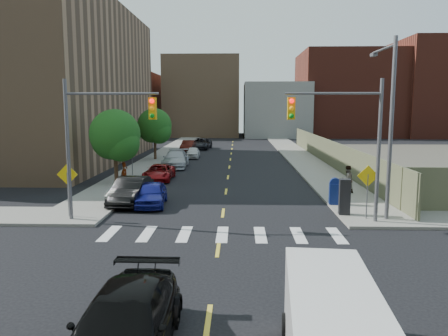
# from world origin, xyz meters

# --- Properties ---
(ground) EXTENTS (160.00, 160.00, 0.00)m
(ground) POSITION_xyz_m (0.00, 0.00, 0.00)
(ground) COLOR black
(ground) RESTS_ON ground
(sidewalk_nw) EXTENTS (3.50, 73.00, 0.15)m
(sidewalk_nw) POSITION_xyz_m (-7.75, 41.50, 0.07)
(sidewalk_nw) COLOR gray
(sidewalk_nw) RESTS_ON ground
(sidewalk_ne) EXTENTS (3.50, 73.00, 0.15)m
(sidewalk_ne) POSITION_xyz_m (7.75, 41.50, 0.07)
(sidewalk_ne) COLOR gray
(sidewalk_ne) RESTS_ON ground
(fence_north) EXTENTS (0.12, 44.00, 2.50)m
(fence_north) POSITION_xyz_m (9.60, 28.00, 1.25)
(fence_north) COLOR #5A5E42
(fence_north) RESTS_ON ground
(building_nw) EXTENTS (22.00, 30.00, 16.00)m
(building_nw) POSITION_xyz_m (-22.00, 30.00, 8.00)
(building_nw) COLOR #8C6B4C
(building_nw) RESTS_ON ground
(bg_bldg_west) EXTENTS (14.00, 18.00, 12.00)m
(bg_bldg_west) POSITION_xyz_m (-22.00, 70.00, 6.00)
(bg_bldg_west) COLOR #592319
(bg_bldg_west) RESTS_ON ground
(bg_bldg_midwest) EXTENTS (14.00, 16.00, 15.00)m
(bg_bldg_midwest) POSITION_xyz_m (-6.00, 72.00, 7.50)
(bg_bldg_midwest) COLOR #8C6B4C
(bg_bldg_midwest) RESTS_ON ground
(bg_bldg_center) EXTENTS (12.00, 16.00, 10.00)m
(bg_bldg_center) POSITION_xyz_m (8.00, 70.00, 5.00)
(bg_bldg_center) COLOR gray
(bg_bldg_center) RESTS_ON ground
(bg_bldg_east) EXTENTS (18.00, 18.00, 16.00)m
(bg_bldg_east) POSITION_xyz_m (22.00, 72.00, 8.00)
(bg_bldg_east) COLOR #592319
(bg_bldg_east) RESTS_ON ground
(bg_bldg_fareast) EXTENTS (14.00, 16.00, 18.00)m
(bg_bldg_fareast) POSITION_xyz_m (38.00, 70.00, 9.00)
(bg_bldg_fareast) COLOR #592319
(bg_bldg_fareast) RESTS_ON ground
(signal_nw) EXTENTS (4.59, 0.30, 7.00)m
(signal_nw) POSITION_xyz_m (-5.98, 6.00, 4.53)
(signal_nw) COLOR #59595E
(signal_nw) RESTS_ON ground
(signal_ne) EXTENTS (4.59, 0.30, 7.00)m
(signal_ne) POSITION_xyz_m (5.98, 6.00, 4.53)
(signal_ne) COLOR #59595E
(signal_ne) RESTS_ON ground
(streetlight_ne) EXTENTS (0.25, 3.70, 9.00)m
(streetlight_ne) POSITION_xyz_m (8.20, 6.90, 5.22)
(streetlight_ne) COLOR #59595E
(streetlight_ne) RESTS_ON ground
(warn_sign_nw) EXTENTS (1.06, 0.06, 2.83)m
(warn_sign_nw) POSITION_xyz_m (-7.80, 6.50, 1.99)
(warn_sign_nw) COLOR #59595E
(warn_sign_nw) RESTS_ON ground
(warn_sign_ne) EXTENTS (1.06, 0.06, 2.83)m
(warn_sign_ne) POSITION_xyz_m (7.20, 6.50, 1.99)
(warn_sign_ne) COLOR #59595E
(warn_sign_ne) RESTS_ON ground
(warn_sign_midwest) EXTENTS (1.06, 0.06, 2.83)m
(warn_sign_midwest) POSITION_xyz_m (-7.80, 20.00, 1.99)
(warn_sign_midwest) COLOR #59595E
(warn_sign_midwest) RESTS_ON ground
(tree_west_near) EXTENTS (3.66, 3.64, 5.52)m
(tree_west_near) POSITION_xyz_m (-8.00, 16.05, 3.48)
(tree_west_near) COLOR #332114
(tree_west_near) RESTS_ON ground
(tree_west_far) EXTENTS (3.66, 3.64, 5.52)m
(tree_west_far) POSITION_xyz_m (-8.00, 31.05, 3.48)
(tree_west_far) COLOR #332114
(tree_west_far) RESTS_ON ground
(parked_car_blue) EXTENTS (1.93, 4.14, 1.37)m
(parked_car_blue) POSITION_xyz_m (-4.20, 9.66, 0.69)
(parked_car_blue) COLOR navy
(parked_car_blue) RESTS_ON ground
(parked_car_black) EXTENTS (1.84, 4.78, 1.55)m
(parked_car_black) POSITION_xyz_m (-5.50, 10.14, 0.78)
(parked_car_black) COLOR black
(parked_car_black) RESTS_ON ground
(parked_car_red) EXTENTS (2.06, 4.45, 1.24)m
(parked_car_red) POSITION_xyz_m (-5.31, 18.31, 0.62)
(parked_car_red) COLOR maroon
(parked_car_red) RESTS_ON ground
(parked_car_silver) EXTENTS (2.37, 5.52, 1.58)m
(parked_car_silver) POSITION_xyz_m (-5.05, 25.64, 0.79)
(parked_car_silver) COLOR #B0B4B8
(parked_car_silver) RESTS_ON ground
(parked_car_white) EXTENTS (1.58, 3.68, 1.24)m
(parked_car_white) POSITION_xyz_m (-4.20, 33.28, 0.62)
(parked_car_white) COLOR silver
(parked_car_white) RESTS_ON ground
(parked_car_maroon) EXTENTS (1.78, 4.37, 1.41)m
(parked_car_maroon) POSITION_xyz_m (-5.50, 40.28, 0.70)
(parked_car_maroon) COLOR #42130D
(parked_car_maroon) RESTS_ON ground
(parked_car_grey) EXTENTS (2.96, 5.54, 1.48)m
(parked_car_grey) POSITION_xyz_m (-4.20, 43.52, 0.74)
(parked_car_grey) COLOR black
(parked_car_grey) RESTS_ON ground
(black_sedan) EXTENTS (2.23, 5.35, 1.54)m
(black_sedan) POSITION_xyz_m (-1.78, -5.76, 0.77)
(black_sedan) COLOR black
(black_sedan) RESTS_ON ground
(cargo_van) EXTENTS (2.23, 4.74, 2.11)m
(cargo_van) POSITION_xyz_m (2.73, -6.23, 1.11)
(cargo_van) COLOR silver
(cargo_van) RESTS_ON ground
(mailbox) EXTENTS (0.67, 0.53, 1.53)m
(mailbox) POSITION_xyz_m (6.33, 9.69, 0.89)
(mailbox) COLOR navy
(mailbox) RESTS_ON sidewalk_ne
(payphone) EXTENTS (0.59, 0.49, 1.85)m
(payphone) POSITION_xyz_m (6.30, 7.32, 1.07)
(payphone) COLOR black
(payphone) RESTS_ON sidewalk_ne
(pedestrian_west) EXTENTS (0.53, 0.75, 1.92)m
(pedestrian_west) POSITION_xyz_m (-7.44, 16.13, 1.11)
(pedestrian_west) COLOR gray
(pedestrian_west) RESTS_ON sidewalk_nw
(pedestrian_east) EXTENTS (1.06, 0.95, 1.79)m
(pedestrian_east) POSITION_xyz_m (7.84, 12.98, 1.04)
(pedestrian_east) COLOR gray
(pedestrian_east) RESTS_ON sidewalk_ne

